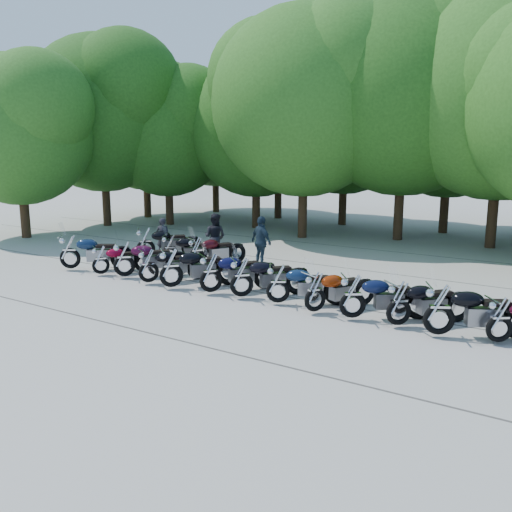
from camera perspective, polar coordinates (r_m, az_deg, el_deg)
The scene contains 32 objects.
ground at distance 15.20m, azimuth -3.06°, elevation -5.00°, with size 90.00×90.00×0.00m, color gray.
tree_0 at distance 34.51m, azimuth -11.66°, elevation 13.06°, with size 7.50×7.50×9.21m.
tree_1 at distance 30.93m, azimuth -9.33°, elevation 12.64°, with size 6.97×6.97×8.55m.
tree_2 at distance 29.31m, azimuth 0.01°, elevation 13.35°, with size 7.31×7.31×8.97m.
tree_3 at distance 26.14m, azimuth 5.12°, elevation 15.78°, with size 8.70×8.70×10.67m.
tree_4 at distance 26.28m, azimuth 15.39°, elevation 16.09°, with size 9.13×9.13×11.20m.
tree_5 at distance 25.45m, azimuth 24.57°, elevation 15.53°, with size 9.04×9.04×11.10m.
tree_9 at distance 36.80m, azimuth -4.36°, elevation 13.23°, with size 7.59×7.59×9.32m.
tree_10 at distance 33.39m, azimuth 2.40°, elevation 13.69°, with size 7.78×7.78×9.55m.
tree_11 at distance 30.85m, azimuth 9.36°, elevation 13.45°, with size 7.56×7.56×9.28m.
tree_12 at distance 29.13m, azimuth 19.79°, elevation 13.53°, with size 7.88×7.88×9.67m.
tree_16 at distance 28.24m, azimuth -23.79°, elevation 11.99°, with size 6.97×6.97×8.55m.
tree_17 at distance 31.25m, azimuth -15.94°, elevation 14.15°, with size 8.31×8.31×10.20m.
motorcycle_0 at distance 20.17m, azimuth -19.02°, elevation 0.56°, with size 0.77×2.54×1.44m, color #0C1C36, non-canonical shape.
motorcycle_1 at distance 19.06m, azimuth -16.05°, elevation -0.31°, with size 0.62×2.03×1.15m, color maroon, non-canonical shape.
motorcycle_2 at distance 18.45m, azimuth -13.72°, elevation -0.17°, with size 0.75×2.46×1.39m, color #380721, non-canonical shape.
motorcycle_3 at distance 17.48m, azimuth -11.25°, elevation -0.88°, with size 0.69×2.27×1.28m, color black, non-canonical shape.
motorcycle_4 at distance 16.72m, azimuth -8.93°, elevation -1.10°, with size 0.77×2.52×1.43m, color black, non-canonical shape.
motorcycle_5 at distance 15.99m, azimuth -4.77°, elevation -1.65°, with size 0.74×2.44×1.38m, color black, non-canonical shape.
motorcycle_6 at distance 15.48m, azimuth -1.51°, elevation -2.10°, with size 0.73×2.39×1.35m, color black, non-canonical shape.
motorcycle_7 at distance 14.90m, azimuth 2.35°, elevation -2.78°, with size 0.69×2.27×1.28m, color #0D1F3C, non-canonical shape.
motorcycle_8 at distance 14.18m, azimuth 6.26°, elevation -3.63°, with size 0.68×2.22×1.26m, color maroon, non-canonical shape.
motorcycle_9 at distance 13.78m, azimuth 10.17°, elevation -4.04°, with size 0.71×2.35×1.33m, color black, non-canonical shape.
motorcycle_10 at distance 13.47m, azimuth 14.84°, elevation -4.68°, with size 0.70×2.28×1.29m, color black, non-canonical shape.
motorcycle_11 at distance 13.03m, azimuth 18.77°, elevation -5.18°, with size 0.76×2.49×1.41m, color black, non-canonical shape.
motorcycle_12 at distance 13.07m, azimuth 24.32°, elevation -6.00°, with size 0.65×2.14×1.21m, color #360717, non-canonical shape.
motorcycle_13 at distance 21.37m, azimuth -11.55°, elevation 1.49°, with size 0.76×2.50×1.41m, color black, non-canonical shape.
motorcycle_14 at distance 20.30m, azimuth -9.03°, elevation 0.85°, with size 0.68×2.24×1.26m, color black, non-canonical shape.
motorcycle_15 at distance 19.50m, azimuth -6.27°, elevation 0.53°, with size 0.69×2.27×1.29m, color #35070D, non-canonical shape.
rider_0 at distance 21.62m, azimuth -9.74°, elevation 1.91°, with size 0.58×0.38×1.59m, color black.
rider_1 at distance 20.83m, azimuth -4.35°, elevation 2.01°, with size 0.89×0.69×1.82m, color black.
rider_2 at distance 19.55m, azimuth 0.57°, elevation 1.49°, with size 1.09×0.46×1.87m, color #1D2F3E.
Camera 1 is at (8.54, -11.83, 4.27)m, focal length 38.00 mm.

